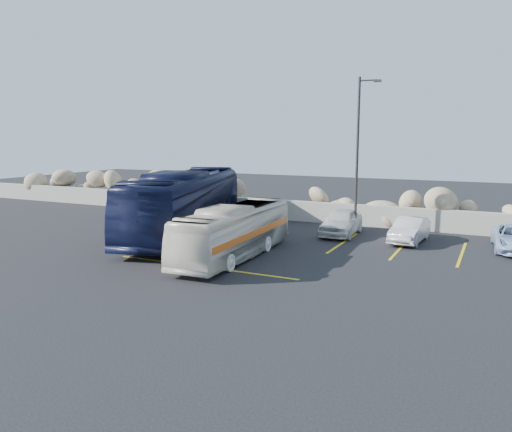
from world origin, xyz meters
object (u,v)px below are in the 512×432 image
at_px(vintage_bus, 234,231).
at_px(tour_coach, 185,203).
at_px(lamppost, 358,151).
at_px(car_a, 341,222).
at_px(car_b, 410,230).

height_order(vintage_bus, tour_coach, tour_coach).
relative_size(lamppost, tour_coach, 0.67).
distance_m(tour_coach, car_a, 8.12).
bearing_deg(tour_coach, car_a, 11.70).
bearing_deg(tour_coach, vintage_bus, -49.60).
distance_m(vintage_bus, car_b, 8.88).
relative_size(tour_coach, car_b, 3.34).
bearing_deg(vintage_bus, lamppost, 63.96).
relative_size(vintage_bus, car_a, 2.00).
xyz_separation_m(tour_coach, car_a, (7.16, 3.68, -0.99)).
bearing_deg(car_b, tour_coach, -158.11).
relative_size(car_a, car_b, 1.12).
bearing_deg(car_a, lamppost, 42.15).
height_order(tour_coach, car_b, tour_coach).
bearing_deg(car_b, lamppost, 166.41).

